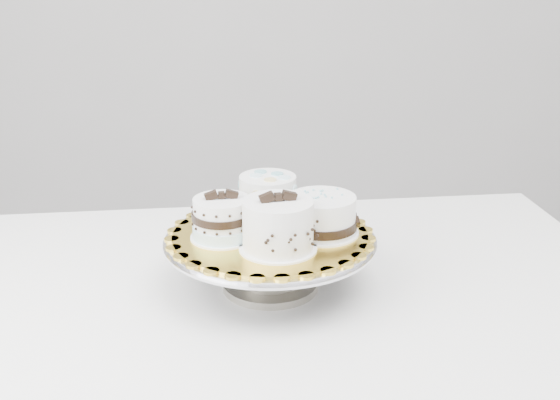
{
  "coord_description": "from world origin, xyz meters",
  "views": [
    {
      "loc": [
        -0.14,
        -0.98,
        1.28
      ],
      "look_at": [
        -0.02,
        0.03,
        0.9
      ],
      "focal_mm": 45.0,
      "sensor_mm": 36.0,
      "label": 1
    }
  ],
  "objects": [
    {
      "name": "cake_board",
      "position": [
        -0.03,
        0.03,
        0.84
      ],
      "size": [
        0.34,
        0.34,
        0.0
      ],
      "primitive_type": "cylinder",
      "rotation": [
        0.0,
        0.0,
        0.09
      ],
      "color": "gold",
      "rests_on": "cake_stand"
    },
    {
      "name": "table",
      "position": [
        -0.03,
        0.02,
        0.67
      ],
      "size": [
        1.2,
        0.8,
        0.75
      ],
      "rotation": [
        0.0,
        0.0,
        -0.0
      ],
      "color": "white",
      "rests_on": "floor"
    },
    {
      "name": "cake_stand",
      "position": [
        -0.03,
        0.03,
        0.81
      ],
      "size": [
        0.34,
        0.34,
        0.09
      ],
      "color": "gray",
      "rests_on": "table"
    },
    {
      "name": "cake_banded",
      "position": [
        -0.11,
        0.02,
        0.88
      ],
      "size": [
        0.1,
        0.1,
        0.08
      ],
      "rotation": [
        0.0,
        0.0,
        0.05
      ],
      "color": "white",
      "rests_on": "cake_board"
    },
    {
      "name": "cake_dots",
      "position": [
        -0.03,
        0.11,
        0.88
      ],
      "size": [
        0.12,
        0.12,
        0.07
      ],
      "rotation": [
        0.0,
        0.0,
        -0.35
      ],
      "color": "white",
      "rests_on": "cake_board"
    },
    {
      "name": "cake_ribbon",
      "position": [
        0.05,
        0.02,
        0.87
      ],
      "size": [
        0.12,
        0.12,
        0.06
      ],
      "rotation": [
        0.0,
        0.0,
        -0.03
      ],
      "color": "white",
      "rests_on": "cake_board"
    },
    {
      "name": "cake_swirl",
      "position": [
        -0.03,
        -0.03,
        0.88
      ],
      "size": [
        0.12,
        0.12,
        0.09
      ],
      "rotation": [
        0.0,
        0.0,
        0.14
      ],
      "color": "white",
      "rests_on": "cake_board"
    }
  ]
}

